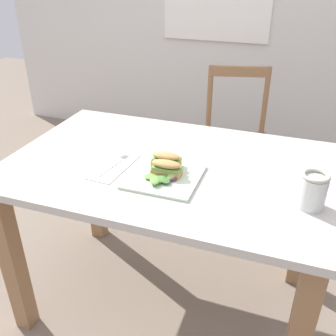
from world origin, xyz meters
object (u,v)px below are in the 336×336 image
(sandwich_half_back, at_px, (166,159))
(mason_jar_iced_tea, at_px, (313,192))
(sandwich_half_front, at_px, (167,168))
(plate_lunch, at_px, (164,177))
(dining_table, at_px, (169,192))
(fork_on_napkin, at_px, (116,164))
(chair_wooden_far, at_px, (236,141))

(sandwich_half_back, height_order, mason_jar_iced_tea, mason_jar_iced_tea)
(sandwich_half_front, bearing_deg, plate_lunch, -122.36)
(sandwich_half_back, bearing_deg, dining_table, 95.96)
(plate_lunch, distance_m, sandwich_half_back, 0.08)
(sandwich_half_front, bearing_deg, fork_on_napkin, 174.06)
(chair_wooden_far, bearing_deg, mason_jar_iced_tea, -68.71)
(sandwich_half_front, bearing_deg, dining_table, 104.56)
(sandwich_half_back, height_order, fork_on_napkin, sandwich_half_back)
(chair_wooden_far, height_order, sandwich_half_front, chair_wooden_far)
(dining_table, xyz_separation_m, sandwich_half_back, (0.00, -0.05, 0.17))
(plate_lunch, bearing_deg, mason_jar_iced_tea, -1.69)
(dining_table, distance_m, chair_wooden_far, 0.94)
(plate_lunch, xyz_separation_m, sandwich_half_back, (-0.02, 0.07, 0.03))
(plate_lunch, relative_size, sandwich_half_front, 2.30)
(sandwich_half_front, distance_m, sandwich_half_back, 0.06)
(dining_table, distance_m, plate_lunch, 0.18)
(chair_wooden_far, height_order, fork_on_napkin, chair_wooden_far)
(fork_on_napkin, bearing_deg, plate_lunch, -8.49)
(sandwich_half_back, relative_size, fork_on_napkin, 0.58)
(mason_jar_iced_tea, bearing_deg, sandwich_half_front, 177.26)
(chair_wooden_far, xyz_separation_m, sandwich_half_back, (-0.10, -0.96, 0.33))
(plate_lunch, relative_size, sandwich_half_back, 2.30)
(chair_wooden_far, relative_size, sandwich_half_back, 8.03)
(chair_wooden_far, relative_size, fork_on_napkin, 4.68)
(sandwich_half_back, relative_size, mason_jar_iced_tea, 0.91)
(sandwich_half_front, xyz_separation_m, sandwich_half_back, (-0.02, 0.06, 0.00))
(dining_table, relative_size, sandwich_half_front, 11.45)
(dining_table, bearing_deg, sandwich_half_front, -75.44)
(sandwich_half_front, xyz_separation_m, mason_jar_iced_tea, (0.49, -0.02, 0.02))
(mason_jar_iced_tea, bearing_deg, dining_table, 166.07)
(dining_table, xyz_separation_m, sandwich_half_front, (0.03, -0.10, 0.17))
(sandwich_half_back, distance_m, mason_jar_iced_tea, 0.52)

